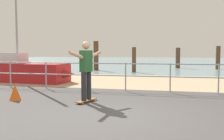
% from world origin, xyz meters
% --- Properties ---
extents(ground_plane, '(24.00, 10.00, 0.04)m').
position_xyz_m(ground_plane, '(0.00, -1.00, 0.00)').
color(ground_plane, '#474444').
rests_on(ground_plane, ground).
extents(beach_strip, '(24.00, 6.00, 0.04)m').
position_xyz_m(beach_strip, '(0.00, 7.00, 0.00)').
color(beach_strip, tan).
rests_on(beach_strip, ground).
extents(sea_surface, '(72.00, 50.00, 0.04)m').
position_xyz_m(sea_surface, '(0.00, 35.00, 0.00)').
color(sea_surface, '#75939E').
rests_on(sea_surface, ground).
extents(railing_fence, '(11.07, 0.05, 1.05)m').
position_xyz_m(railing_fence, '(-1.25, 3.60, 0.70)').
color(railing_fence, '#9EA0A5').
rests_on(railing_fence, ground).
extents(sailboat, '(5.02, 1.74, 5.79)m').
position_xyz_m(sailboat, '(-5.62, 5.40, 0.53)').
color(sailboat, '#B21E23').
rests_on(sailboat, ground).
extents(skateboard, '(0.43, 0.82, 0.08)m').
position_xyz_m(skateboard, '(-1.20, 1.38, 0.07)').
color(skateboard, brown).
rests_on(skateboard, ground).
extents(skateboarder, '(0.52, 1.41, 1.65)m').
position_xyz_m(skateboarder, '(-1.20, 1.38, 1.02)').
color(skateboarder, '#26262B').
rests_on(skateboarder, skateboard).
extents(groyne_post_0, '(0.39, 0.39, 2.28)m').
position_xyz_m(groyne_post_0, '(-4.50, 13.36, 1.14)').
color(groyne_post_0, '#513826').
rests_on(groyne_post_0, ground).
extents(groyne_post_1, '(0.29, 0.29, 1.78)m').
position_xyz_m(groyne_post_1, '(-1.35, 12.12, 0.89)').
color(groyne_post_1, '#513826').
rests_on(groyne_post_1, ground).
extents(groyne_post_2, '(0.39, 0.39, 1.82)m').
position_xyz_m(groyne_post_2, '(1.79, 17.53, 0.91)').
color(groyne_post_2, '#513826').
rests_on(groyne_post_2, ground).
extents(groyne_post_3, '(0.35, 0.35, 1.92)m').
position_xyz_m(groyne_post_3, '(4.93, 16.56, 0.96)').
color(groyne_post_3, '#513826').
rests_on(groyne_post_3, ground).
extents(traffic_cone, '(0.36, 0.36, 0.50)m').
position_xyz_m(traffic_cone, '(-3.34, 1.18, 0.25)').
color(traffic_cone, '#E55919').
rests_on(traffic_cone, ground).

